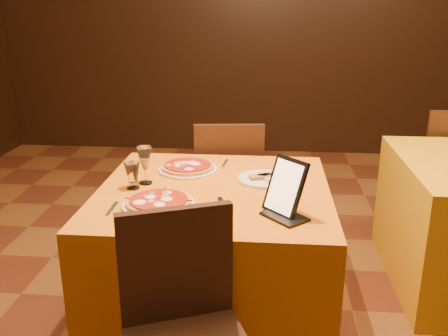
# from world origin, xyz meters

# --- Properties ---
(wall_back) EXTENTS (6.00, 0.01, 2.80)m
(wall_back) POSITION_xyz_m (0.00, 3.50, 1.40)
(wall_back) COLOR black
(wall_back) RESTS_ON floor
(main_table) EXTENTS (1.10, 1.10, 0.75)m
(main_table) POSITION_xyz_m (-0.36, 0.27, 0.38)
(main_table) COLOR #C66B0C
(main_table) RESTS_ON floor
(chair_main_far) EXTENTS (0.52, 0.52, 0.91)m
(chair_main_far) POSITION_xyz_m (-0.36, 1.11, 0.46)
(chair_main_far) COLOR black
(chair_main_far) RESTS_ON floor
(chair_side_far) EXTENTS (0.46, 0.46, 0.91)m
(chair_side_far) POSITION_xyz_m (1.20, 1.61, 0.46)
(chair_side_far) COLOR black
(chair_side_far) RESTS_ON floor
(pizza_near) EXTENTS (0.32, 0.32, 0.03)m
(pizza_near) POSITION_xyz_m (-0.58, 0.03, 0.77)
(pizza_near) COLOR white
(pizza_near) RESTS_ON main_table
(pizza_far) EXTENTS (0.31, 0.31, 0.03)m
(pizza_far) POSITION_xyz_m (-0.53, 0.52, 0.77)
(pizza_far) COLOR white
(pizza_far) RESTS_ON main_table
(cutlet_dish) EXTENTS (0.26, 0.26, 0.03)m
(cutlet_dish) POSITION_xyz_m (-0.12, 0.40, 0.76)
(cutlet_dish) COLOR white
(cutlet_dish) RESTS_ON main_table
(wine_glass) EXTENTS (0.07, 0.07, 0.19)m
(wine_glass) POSITION_xyz_m (-0.70, 0.31, 0.84)
(wine_glass) COLOR tan
(wine_glass) RESTS_ON main_table
(water_glass) EXTENTS (0.07, 0.07, 0.13)m
(water_glass) POSITION_xyz_m (-0.74, 0.23, 0.81)
(water_glass) COLOR silver
(water_glass) RESTS_ON main_table
(tablet) EXTENTS (0.19, 0.20, 0.23)m
(tablet) POSITION_xyz_m (-0.03, 0.00, 0.87)
(tablet) COLOR black
(tablet) RESTS_ON main_table
(knife) EXTENTS (0.07, 0.18, 0.01)m
(knife) POSITION_xyz_m (-0.28, 0.01, 0.75)
(knife) COLOR #A5A4AB
(knife) RESTS_ON main_table
(fork_near) EXTENTS (0.02, 0.16, 0.01)m
(fork_near) POSITION_xyz_m (-0.77, -0.02, 0.75)
(fork_near) COLOR silver
(fork_near) RESTS_ON main_table
(fork_far) EXTENTS (0.03, 0.14, 0.01)m
(fork_far) POSITION_xyz_m (-0.34, 0.66, 0.75)
(fork_far) COLOR #A7A5AC
(fork_far) RESTS_ON main_table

